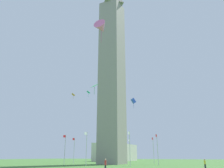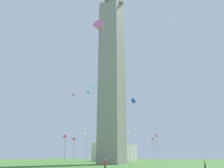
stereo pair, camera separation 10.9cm
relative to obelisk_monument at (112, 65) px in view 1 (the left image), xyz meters
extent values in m
plane|color=#3D6B2D|center=(0.00, 0.00, -30.44)|extent=(260.00, 260.00, 0.00)
cube|color=gray|center=(0.00, 0.00, -3.65)|extent=(6.70, 6.70, 53.58)
cylinder|color=silver|center=(13.47, 0.00, -26.52)|extent=(0.14, 0.14, 7.83)
cube|color=white|center=(14.02, 0.00, -23.06)|extent=(1.00, 0.03, 0.64)
cylinder|color=silver|center=(9.52, 9.52, -26.52)|extent=(0.14, 0.14, 7.83)
cube|color=white|center=(10.07, 9.52, -23.06)|extent=(1.00, 0.03, 0.64)
cylinder|color=silver|center=(0.00, 13.47, -26.52)|extent=(0.14, 0.14, 7.83)
cube|color=red|center=(0.55, 13.47, -23.06)|extent=(1.00, 0.03, 0.64)
cylinder|color=silver|center=(-9.52, 9.52, -26.52)|extent=(0.14, 0.14, 7.83)
cube|color=red|center=(-8.97, 9.52, -23.06)|extent=(1.00, 0.03, 0.64)
cylinder|color=silver|center=(-13.47, 0.00, -26.52)|extent=(0.14, 0.14, 7.83)
cube|color=white|center=(-12.92, 0.00, -23.06)|extent=(1.00, 0.03, 0.64)
cylinder|color=silver|center=(-9.52, -9.52, -26.52)|extent=(0.14, 0.14, 7.83)
cube|color=red|center=(-8.97, -9.52, -23.06)|extent=(1.00, 0.03, 0.64)
cylinder|color=silver|center=(0.00, -13.47, -26.52)|extent=(0.14, 0.14, 7.83)
cube|color=red|center=(0.55, -13.47, -23.06)|extent=(1.00, 0.03, 0.64)
cylinder|color=silver|center=(9.52, -9.52, -26.52)|extent=(0.14, 0.14, 7.83)
cube|color=red|center=(10.07, -9.52, -23.06)|extent=(1.00, 0.03, 0.64)
cylinder|color=#2D2D38|center=(26.52, 12.27, -30.04)|extent=(0.29, 0.29, 0.80)
cylinder|color=red|center=(26.52, 12.27, -29.28)|extent=(0.32, 0.32, 0.73)
sphere|color=tan|center=(26.52, 12.27, -28.79)|extent=(0.24, 0.24, 0.24)
cylinder|color=#2D2D38|center=(14.53, 25.97, -30.04)|extent=(0.29, 0.29, 0.80)
cylinder|color=yellow|center=(14.53, 25.97, -29.31)|extent=(0.32, 0.32, 0.67)
sphere|color=tan|center=(14.53, 25.97, -28.85)|extent=(0.24, 0.24, 0.24)
cube|color=blue|center=(17.01, 13.69, -17.19)|extent=(1.15, 1.16, 1.18)
cylinder|color=#233C9D|center=(17.01, 13.69, -18.11)|extent=(0.04, 0.04, 1.39)
cone|color=pink|center=(42.31, 20.24, -15.82)|extent=(1.59, 1.36, 1.56)
cylinder|color=#A44A79|center=(42.31, 20.24, -16.81)|extent=(0.04, 0.04, 1.49)
cube|color=#33C6D1|center=(7.23, -4.09, -10.45)|extent=(1.35, 1.37, 0.59)
cylinder|color=teal|center=(7.23, -4.09, -11.29)|extent=(0.04, 0.04, 1.25)
cube|color=green|center=(32.33, 13.43, -18.21)|extent=(1.10, 1.19, 0.56)
cylinder|color=#208035|center=(32.33, 13.43, -18.98)|extent=(0.04, 0.04, 1.16)
cube|color=orange|center=(10.51, -7.02, -11.63)|extent=(1.26, 1.30, 0.56)
cylinder|color=#A75C15|center=(10.51, -7.02, -12.42)|extent=(0.04, 0.04, 1.19)
cube|color=beige|center=(-41.74, -18.85, -26.47)|extent=(29.05, 10.50, 7.94)
camera|label=1|loc=(59.18, 30.00, -28.30)|focal=35.25mm
camera|label=2|loc=(59.13, 30.10, -28.30)|focal=35.25mm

